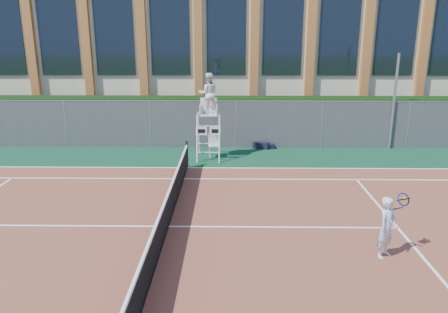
{
  "coord_description": "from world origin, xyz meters",
  "views": [
    {
      "loc": [
        1.73,
        -11.17,
        5.27
      ],
      "look_at": [
        1.52,
        3.0,
        1.22
      ],
      "focal_mm": 35.0,
      "sensor_mm": 36.0,
      "label": 1
    }
  ],
  "objects_px": {
    "steel_pole": "(394,102)",
    "tennis_player": "(387,227)",
    "umpire_chair": "(209,96)",
    "plastic_chair": "(214,143)"
  },
  "relations": [
    {
      "from": "plastic_chair",
      "to": "steel_pole",
      "type": "bearing_deg",
      "value": 10.44
    },
    {
      "from": "plastic_chair",
      "to": "umpire_chair",
      "type": "bearing_deg",
      "value": -144.39
    },
    {
      "from": "umpire_chair",
      "to": "plastic_chair",
      "type": "xyz_separation_m",
      "value": [
        0.21,
        0.15,
        -2.09
      ]
    },
    {
      "from": "steel_pole",
      "to": "tennis_player",
      "type": "height_order",
      "value": "steel_pole"
    },
    {
      "from": "umpire_chair",
      "to": "plastic_chair",
      "type": "height_order",
      "value": "umpire_chair"
    },
    {
      "from": "umpire_chair",
      "to": "tennis_player",
      "type": "bearing_deg",
      "value": -61.62
    },
    {
      "from": "umpire_chair",
      "to": "tennis_player",
      "type": "distance_m",
      "value": 9.99
    },
    {
      "from": "umpire_chair",
      "to": "plastic_chair",
      "type": "bearing_deg",
      "value": 35.61
    },
    {
      "from": "umpire_chair",
      "to": "tennis_player",
      "type": "xyz_separation_m",
      "value": [
        4.66,
        -8.63,
        -1.9
      ]
    },
    {
      "from": "umpire_chair",
      "to": "steel_pole",
      "type": "bearing_deg",
      "value": 11.16
    }
  ]
}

